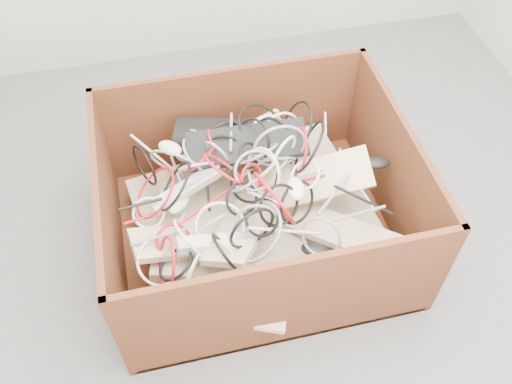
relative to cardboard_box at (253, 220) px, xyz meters
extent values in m
plane|color=#58585A|center=(0.21, -0.06, -0.14)|extent=(3.00, 3.00, 0.00)
cube|color=#402110|center=(0.02, 0.00, -0.13)|extent=(1.21, 1.01, 0.03)
cube|color=#402110|center=(0.02, 0.49, 0.14)|extent=(1.21, 0.02, 0.56)
cube|color=#402110|center=(0.02, -0.49, 0.14)|extent=(1.21, 0.03, 0.56)
cube|color=#402110|center=(0.61, 0.00, 0.14)|extent=(0.03, 0.96, 0.56)
cube|color=#402110|center=(-0.58, 0.00, 0.14)|extent=(0.02, 0.96, 0.56)
cube|color=#B9B48A|center=(0.02, 0.02, -0.06)|extent=(1.06, 0.92, 0.20)
cube|color=#B9B48A|center=(-0.08, -0.05, 0.02)|extent=(0.76, 0.68, 0.21)
cube|color=beige|center=(-0.11, 0.06, 0.04)|extent=(0.52, 0.31, 0.05)
cube|color=beige|center=(0.18, 0.18, 0.04)|extent=(0.41, 0.50, 0.11)
cube|color=beige|center=(0.00, -0.29, 0.04)|extent=(0.34, 0.52, 0.06)
cube|color=beige|center=(-0.27, -0.12, 0.11)|extent=(0.50, 0.22, 0.20)
cube|color=beige|center=(0.33, -0.24, 0.11)|extent=(0.47, 0.47, 0.13)
cube|color=beige|center=(-0.02, 0.27, 0.17)|extent=(0.48, 0.25, 0.18)
cube|color=beige|center=(-0.06, -0.13, 0.16)|extent=(0.40, 0.49, 0.20)
cube|color=beige|center=(0.25, 0.01, 0.18)|extent=(0.47, 0.24, 0.24)
cube|color=black|center=(-0.02, 0.27, 0.27)|extent=(0.52, 0.29, 0.08)
cube|color=black|center=(0.01, 0.16, 0.30)|extent=(0.50, 0.22, 0.09)
ellipsoid|color=beige|center=(-0.30, 0.02, 0.17)|extent=(0.12, 0.12, 0.04)
ellipsoid|color=beige|center=(0.26, 0.32, 0.20)|extent=(0.10, 0.12, 0.04)
ellipsoid|color=beige|center=(-0.15, -0.26, 0.15)|extent=(0.13, 0.10, 0.04)
ellipsoid|color=beige|center=(0.13, -0.13, 0.32)|extent=(0.08, 0.12, 0.04)
ellipsoid|color=beige|center=(-0.29, 0.23, 0.28)|extent=(0.12, 0.12, 0.04)
ellipsoid|color=black|center=(0.17, -0.30, 0.14)|extent=(0.13, 0.11, 0.04)
ellipsoid|color=black|center=(0.53, 0.03, 0.20)|extent=(0.12, 0.08, 0.04)
ellipsoid|color=beige|center=(-0.05, 0.31, 0.17)|extent=(0.11, 0.13, 0.04)
cube|color=silver|center=(-0.26, 0.05, 0.21)|extent=(0.30, 0.13, 0.12)
cube|color=silver|center=(-0.18, -0.22, 0.19)|extent=(0.31, 0.07, 0.10)
cube|color=#0E15D3|center=(0.44, 0.02, 0.22)|extent=(0.05, 0.05, 0.03)
torus|color=black|center=(-0.35, -0.26, 0.18)|extent=(0.17, 0.20, 0.12)
torus|color=silver|center=(0.13, 0.04, 0.33)|extent=(0.19, 0.17, 0.24)
torus|color=black|center=(0.25, 0.25, 0.26)|extent=(0.15, 0.27, 0.24)
torus|color=red|center=(-0.38, -0.27, 0.20)|extent=(0.11, 0.29, 0.28)
torus|color=gray|center=(0.00, -0.02, 0.32)|extent=(0.28, 0.23, 0.22)
torus|color=silver|center=(-0.41, -0.22, 0.15)|extent=(0.23, 0.23, 0.14)
torus|color=silver|center=(0.20, -0.05, 0.29)|extent=(0.13, 0.13, 0.09)
torus|color=black|center=(0.14, -0.14, 0.25)|extent=(0.22, 0.12, 0.23)
torus|color=gray|center=(0.12, 0.07, 0.35)|extent=(0.30, 0.02, 0.30)
torus|color=black|center=(-0.01, -0.21, 0.29)|extent=(0.16, 0.20, 0.15)
torus|color=red|center=(-0.11, 0.00, 0.35)|extent=(0.20, 0.24, 0.17)
torus|color=silver|center=(-0.29, -0.30, 0.17)|extent=(0.09, 0.17, 0.18)
torus|color=silver|center=(0.04, -0.02, 0.32)|extent=(0.12, 0.25, 0.26)
torus|color=gray|center=(0.04, 0.07, 0.33)|extent=(0.23, 0.18, 0.18)
torus|color=black|center=(0.25, 0.07, 0.32)|extent=(0.19, 0.25, 0.28)
torus|color=red|center=(0.21, 0.08, 0.29)|extent=(0.09, 0.21, 0.20)
torus|color=gray|center=(0.19, -0.30, 0.22)|extent=(0.18, 0.17, 0.16)
torus|color=black|center=(-0.08, 0.30, 0.25)|extent=(0.19, 0.10, 0.18)
torus|color=silver|center=(0.12, 0.25, 0.25)|extent=(0.24, 0.08, 0.23)
torus|color=gray|center=(0.00, -0.05, 0.36)|extent=(0.22, 0.12, 0.20)
torus|color=silver|center=(-0.42, -0.01, 0.18)|extent=(0.18, 0.13, 0.14)
torus|color=red|center=(-0.34, -0.16, 0.17)|extent=(0.18, 0.17, 0.09)
torus|color=black|center=(-0.30, 0.04, 0.26)|extent=(0.17, 0.29, 0.26)
torus|color=black|center=(-0.41, 0.25, 0.17)|extent=(0.10, 0.20, 0.22)
torus|color=red|center=(-0.01, -0.03, 0.30)|extent=(0.14, 0.11, 0.15)
torus|color=black|center=(0.00, 0.08, 0.31)|extent=(0.14, 0.12, 0.12)
torus|color=silver|center=(-0.21, 0.12, 0.27)|extent=(0.20, 0.13, 0.17)
torus|color=black|center=(-0.17, -0.29, 0.23)|extent=(0.09, 0.23, 0.22)
torus|color=gray|center=(0.17, 0.22, 0.22)|extent=(0.10, 0.27, 0.27)
torus|color=red|center=(-0.11, 0.23, 0.27)|extent=(0.07, 0.17, 0.17)
torus|color=black|center=(-0.08, 0.18, 0.26)|extent=(0.18, 0.08, 0.17)
torus|color=silver|center=(0.18, 0.25, 0.27)|extent=(0.22, 0.05, 0.22)
torus|color=gray|center=(-0.28, 0.15, 0.26)|extent=(0.24, 0.20, 0.29)
torus|color=black|center=(0.06, -0.18, 0.30)|extent=(0.23, 0.12, 0.21)
torus|color=red|center=(-0.38, 0.09, 0.18)|extent=(0.25, 0.32, 0.22)
torus|color=black|center=(-0.07, -0.11, 0.29)|extent=(0.15, 0.12, 0.15)
torus|color=black|center=(-0.06, -0.25, 0.30)|extent=(0.23, 0.10, 0.25)
torus|color=silver|center=(-0.18, -0.27, 0.21)|extent=(0.10, 0.13, 0.15)
torus|color=black|center=(0.10, 0.26, 0.28)|extent=(0.24, 0.22, 0.18)
torus|color=black|center=(0.00, -0.02, 0.29)|extent=(0.29, 0.12, 0.28)
torus|color=red|center=(0.05, -0.15, 0.31)|extent=(0.17, 0.28, 0.30)
torus|color=gray|center=(-0.22, 0.25, 0.26)|extent=(0.16, 0.20, 0.14)
torus|color=gray|center=(-0.12, 0.14, 0.31)|extent=(0.12, 0.13, 0.16)
torus|color=gray|center=(-0.15, 0.20, 0.24)|extent=(0.27, 0.32, 0.20)
torus|color=silver|center=(-0.17, -0.17, 0.23)|extent=(0.25, 0.19, 0.19)
torus|color=silver|center=(-0.29, -0.19, 0.22)|extent=(0.11, 0.25, 0.24)
torus|color=black|center=(0.12, 0.20, 0.25)|extent=(0.23, 0.22, 0.23)
torus|color=black|center=(0.04, 0.16, 0.30)|extent=(0.16, 0.20, 0.22)
torus|color=gray|center=(-0.03, -0.22, 0.28)|extent=(0.23, 0.07, 0.23)
torus|color=gray|center=(-0.05, -0.25, 0.27)|extent=(0.28, 0.34, 0.22)
torus|color=red|center=(-0.19, 0.15, 0.27)|extent=(0.20, 0.22, 0.17)
cylinder|color=gray|center=(-0.34, -0.14, 0.19)|extent=(0.13, 0.19, 0.03)
cylinder|color=silver|center=(0.06, -0.26, 0.26)|extent=(0.27, 0.05, 0.09)
cylinder|color=black|center=(-0.44, 0.01, 0.22)|extent=(0.17, 0.04, 0.03)
cylinder|color=red|center=(-0.20, -0.08, 0.25)|extent=(0.23, 0.16, 0.04)
cylinder|color=gray|center=(-0.04, 0.23, 0.31)|extent=(0.06, 0.21, 0.02)
cylinder|color=silver|center=(0.41, 0.33, 0.17)|extent=(0.07, 0.17, 0.05)
cylinder|color=red|center=(-0.15, 0.17, 0.26)|extent=(0.02, 0.17, 0.07)
cylinder|color=gray|center=(0.43, -0.16, 0.21)|extent=(0.03, 0.13, 0.02)
cylinder|color=silver|center=(-0.36, 0.30, 0.18)|extent=(0.18, 0.21, 0.09)
cylinder|color=red|center=(0.31, 0.00, 0.21)|extent=(0.24, 0.06, 0.06)
cylinder|color=gray|center=(-0.20, 0.03, 0.29)|extent=(0.16, 0.05, 0.07)
cylinder|color=silver|center=(0.00, -0.11, 0.30)|extent=(0.15, 0.17, 0.07)
cylinder|color=gray|center=(-0.15, -0.14, 0.25)|extent=(0.14, 0.07, 0.02)
cylinder|color=red|center=(-0.10, 0.19, 0.23)|extent=(0.13, 0.09, 0.06)
cylinder|color=gray|center=(0.17, 0.06, 0.28)|extent=(0.23, 0.06, 0.09)
cylinder|color=black|center=(0.40, -0.17, 0.23)|extent=(0.22, 0.14, 0.09)
cylinder|color=red|center=(0.36, 0.07, 0.20)|extent=(0.13, 0.03, 0.04)
cylinder|color=silver|center=(-0.28, 0.18, 0.17)|extent=(0.04, 0.25, 0.06)
cylinder|color=black|center=(0.23, 0.28, 0.19)|extent=(0.06, 0.14, 0.04)
cylinder|color=gray|center=(0.36, -0.23, 0.22)|extent=(0.24, 0.05, 0.04)
cylinder|color=black|center=(-0.18, -0.03, 0.23)|extent=(0.03, 0.15, 0.05)
cylinder|color=gray|center=(0.30, -0.12, 0.24)|extent=(0.22, 0.21, 0.04)
cylinder|color=silver|center=(0.27, 0.25, 0.22)|extent=(0.18, 0.02, 0.07)
cylinder|color=gray|center=(-0.40, -0.15, 0.21)|extent=(0.21, 0.03, 0.04)
cylinder|color=silver|center=(0.27, 0.01, 0.24)|extent=(0.18, 0.07, 0.06)
cylinder|color=gray|center=(-0.17, -0.26, 0.21)|extent=(0.07, 0.12, 0.02)
cylinder|color=red|center=(-0.46, -0.02, 0.17)|extent=(0.13, 0.04, 0.03)
camera|label=1|loc=(-0.31, -1.39, 1.91)|focal=39.03mm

